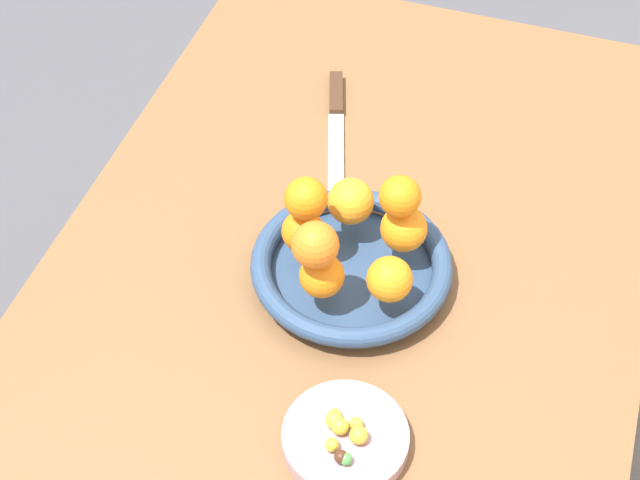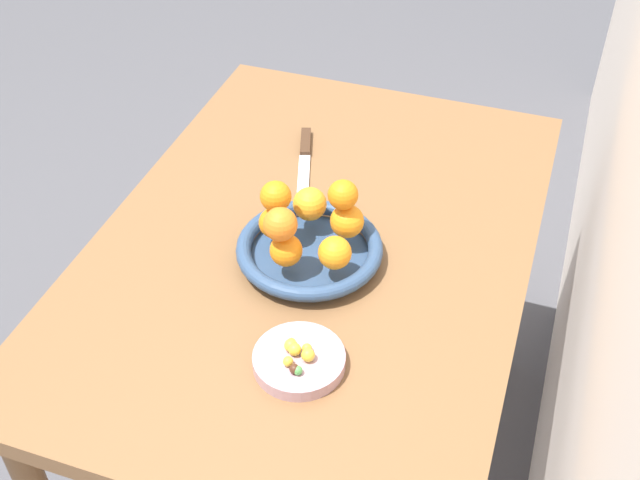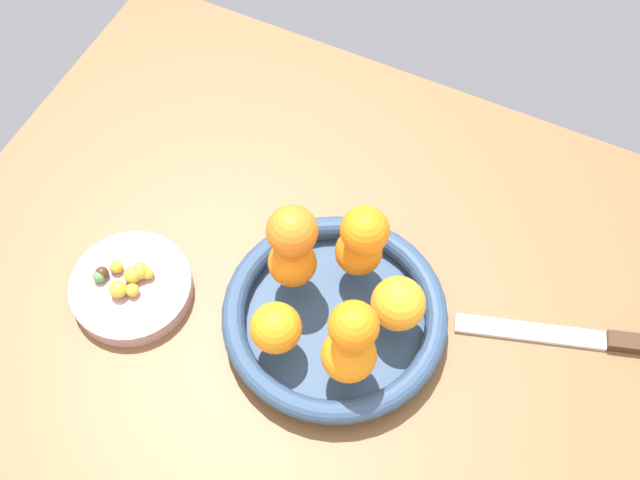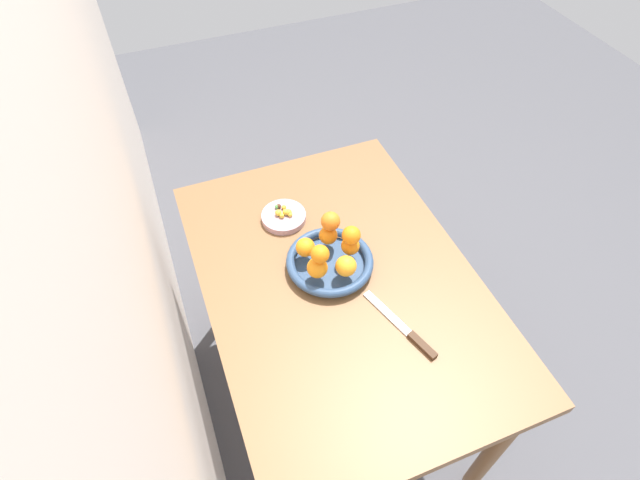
% 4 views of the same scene
% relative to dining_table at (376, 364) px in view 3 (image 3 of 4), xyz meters
% --- Properties ---
extents(dining_table, '(1.10, 0.76, 0.74)m').
position_rel_dining_table_xyz_m(dining_table, '(0.00, 0.00, 0.00)').
color(dining_table, brown).
rests_on(dining_table, ground_plane).
extents(fruit_bowl, '(0.25, 0.25, 0.04)m').
position_rel_dining_table_xyz_m(fruit_bowl, '(0.05, 0.01, 0.11)').
color(fruit_bowl, navy).
rests_on(fruit_bowl, dining_table).
extents(candy_dish, '(0.14, 0.14, 0.02)m').
position_rel_dining_table_xyz_m(candy_dish, '(0.28, 0.07, 0.10)').
color(candy_dish, '#B28C99').
rests_on(candy_dish, dining_table).
extents(orange_0, '(0.06, 0.06, 0.06)m').
position_rel_dining_table_xyz_m(orange_0, '(0.01, 0.06, 0.16)').
color(orange_0, orange).
rests_on(orange_0, fruit_bowl).
extents(orange_1, '(0.06, 0.06, 0.06)m').
position_rel_dining_table_xyz_m(orange_1, '(-0.01, -0.01, 0.16)').
color(orange_1, orange).
rests_on(orange_1, fruit_bowl).
extents(orange_2, '(0.05, 0.05, 0.05)m').
position_rel_dining_table_xyz_m(orange_2, '(0.05, -0.05, 0.16)').
color(orange_2, orange).
rests_on(orange_2, fruit_bowl).
extents(orange_3, '(0.05, 0.05, 0.05)m').
position_rel_dining_table_xyz_m(orange_3, '(0.11, -0.01, 0.16)').
color(orange_3, orange).
rests_on(orange_3, fruit_bowl).
extents(orange_4, '(0.06, 0.06, 0.06)m').
position_rel_dining_table_xyz_m(orange_4, '(0.10, 0.07, 0.16)').
color(orange_4, orange).
rests_on(orange_4, fruit_bowl).
extents(orange_5, '(0.05, 0.05, 0.05)m').
position_rel_dining_table_xyz_m(orange_5, '(0.05, -0.05, 0.21)').
color(orange_5, orange).
rests_on(orange_5, orange_2).
extents(orange_6, '(0.05, 0.05, 0.05)m').
position_rel_dining_table_xyz_m(orange_6, '(0.01, 0.06, 0.21)').
color(orange_6, orange).
rests_on(orange_6, orange_0).
extents(orange_7, '(0.06, 0.06, 0.06)m').
position_rel_dining_table_xyz_m(orange_7, '(0.12, -0.02, 0.21)').
color(orange_7, orange).
rests_on(orange_7, orange_3).
extents(candy_ball_0, '(0.01, 0.01, 0.01)m').
position_rel_dining_table_xyz_m(candy_ball_0, '(0.27, 0.06, 0.12)').
color(candy_ball_0, gold).
rests_on(candy_ball_0, candy_dish).
extents(candy_ball_1, '(0.02, 0.02, 0.02)m').
position_rel_dining_table_xyz_m(candy_ball_1, '(0.28, 0.07, 0.12)').
color(candy_ball_1, gold).
rests_on(candy_ball_1, candy_dish).
extents(candy_ball_2, '(0.01, 0.01, 0.01)m').
position_rel_dining_table_xyz_m(candy_ball_2, '(0.32, 0.08, 0.12)').
color(candy_ball_2, '#4C9947').
rests_on(candy_ball_2, candy_dish).
extents(candy_ball_3, '(0.02, 0.02, 0.02)m').
position_rel_dining_table_xyz_m(candy_ball_3, '(0.32, 0.08, 0.12)').
color(candy_ball_3, '#472819').
rests_on(candy_ball_3, candy_dish).
extents(candy_ball_4, '(0.02, 0.02, 0.02)m').
position_rel_dining_table_xyz_m(candy_ball_4, '(0.31, 0.07, 0.12)').
color(candy_ball_4, gold).
rests_on(candy_ball_4, candy_dish).
extents(candy_ball_5, '(0.02, 0.02, 0.02)m').
position_rel_dining_table_xyz_m(candy_ball_5, '(0.27, 0.08, 0.12)').
color(candy_ball_5, gold).
rests_on(candy_ball_5, candy_dish).
extents(candy_ball_6, '(0.02, 0.02, 0.02)m').
position_rel_dining_table_xyz_m(candy_ball_6, '(0.29, 0.09, 0.12)').
color(candy_ball_6, gold).
rests_on(candy_ball_6, candy_dish).
extents(candy_ball_7, '(0.02, 0.02, 0.02)m').
position_rel_dining_table_xyz_m(candy_ball_7, '(0.28, 0.06, 0.12)').
color(candy_ball_7, gold).
rests_on(candy_ball_7, candy_dish).
extents(knife, '(0.25, 0.10, 0.01)m').
position_rel_dining_table_xyz_m(knife, '(-0.22, -0.10, 0.09)').
color(knife, '#3F2819').
rests_on(knife, dining_table).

